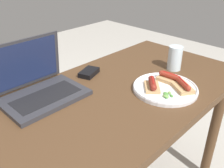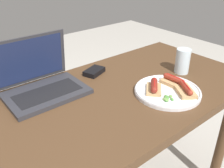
% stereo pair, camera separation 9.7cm
% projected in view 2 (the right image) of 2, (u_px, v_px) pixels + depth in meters
% --- Properties ---
extents(desk, '(1.42, 0.64, 0.74)m').
position_uv_depth(desk, '(103.00, 118.00, 1.03)').
color(desk, '#4C331E').
rests_on(desk, ground_plane).
extents(laptop, '(0.32, 0.24, 0.22)m').
position_uv_depth(laptop, '(42.00, 83.00, 1.02)').
color(laptop, '#2D2D33').
rests_on(laptop, desk).
extents(plate, '(0.27, 0.27, 0.02)m').
position_uv_depth(plate, '(167.00, 91.00, 1.02)').
color(plate, silver).
rests_on(plate, desk).
extents(sausage_toast_left, '(0.11, 0.11, 0.04)m').
position_uv_depth(sausage_toast_left, '(154.00, 87.00, 1.01)').
color(sausage_toast_left, tan).
rests_on(sausage_toast_left, plate).
extents(sausage_toast_middle, '(0.07, 0.10, 0.04)m').
position_uv_depth(sausage_toast_middle, '(173.00, 81.00, 1.06)').
color(sausage_toast_middle, tan).
rests_on(sausage_toast_middle, plate).
extents(sausage_toast_right, '(0.11, 0.12, 0.04)m').
position_uv_depth(sausage_toast_right, '(185.00, 90.00, 0.99)').
color(sausage_toast_right, tan).
rests_on(sausage_toast_right, plate).
extents(salad_pile, '(0.06, 0.05, 0.01)m').
position_uv_depth(salad_pile, '(167.00, 98.00, 0.96)').
color(salad_pile, '#4C8E3D').
rests_on(salad_pile, plate).
extents(drinking_glass, '(0.07, 0.07, 0.12)m').
position_uv_depth(drinking_glass, '(183.00, 61.00, 1.18)').
color(drinking_glass, silver).
rests_on(drinking_glass, desk).
extents(external_drive, '(0.12, 0.09, 0.02)m').
position_uv_depth(external_drive, '(94.00, 71.00, 1.19)').
color(external_drive, black).
rests_on(external_drive, desk).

